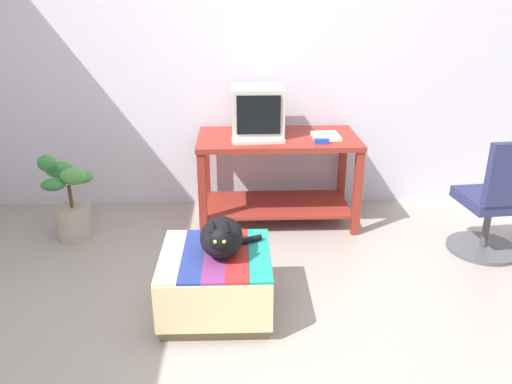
{
  "coord_description": "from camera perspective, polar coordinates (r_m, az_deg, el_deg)",
  "views": [
    {
      "loc": [
        -0.1,
        -2.34,
        1.82
      ],
      "look_at": [
        -0.0,
        0.85,
        0.55
      ],
      "focal_mm": 35.81,
      "sensor_mm": 36.0,
      "label": 1
    }
  ],
  "objects": [
    {
      "name": "ottoman_with_blanket",
      "position": [
        3.1,
        -4.48,
        -10.03
      ],
      "size": [
        0.64,
        0.66,
        0.38
      ],
      "color": "#7A664C",
      "rests_on": "ground_plane"
    },
    {
      "name": "keyboard",
      "position": [
        3.94,
        0.26,
        5.79
      ],
      "size": [
        0.41,
        0.19,
        0.02
      ],
      "primitive_type": "cube",
      "rotation": [
        0.0,
        0.0,
        0.09
      ],
      "color": "beige",
      "rests_on": "desk"
    },
    {
      "name": "potted_plant",
      "position": [
        4.18,
        -20.02,
        -0.9
      ],
      "size": [
        0.41,
        0.41,
        0.68
      ],
      "color": "#B7A893",
      "rests_on": "ground_plane"
    },
    {
      "name": "ground_plane",
      "position": [
        2.97,
        0.6,
        -16.14
      ],
      "size": [
        14.0,
        14.0,
        0.0
      ],
      "primitive_type": "plane",
      "color": "#9E9389"
    },
    {
      "name": "cat",
      "position": [
        2.95,
        -3.87,
        -5.03
      ],
      "size": [
        0.37,
        0.38,
        0.27
      ],
      "rotation": [
        0.0,
        0.0,
        -0.01
      ],
      "color": "black",
      "rests_on": "ottoman_with_blanket"
    },
    {
      "name": "office_chair",
      "position": [
        4.02,
        25.17,
        -1.36
      ],
      "size": [
        0.52,
        0.52,
        0.89
      ],
      "rotation": [
        0.0,
        0.0,
        3.25
      ],
      "color": "#4C4C51",
      "rests_on": "ground_plane"
    },
    {
      "name": "desk",
      "position": [
        4.17,
        2.42,
        3.15
      ],
      "size": [
        1.29,
        0.69,
        0.73
      ],
      "rotation": [
        0.0,
        0.0,
        0.01
      ],
      "color": "maroon",
      "rests_on": "ground_plane"
    },
    {
      "name": "book",
      "position": [
        4.1,
        7.79,
        6.2
      ],
      "size": [
        0.22,
        0.26,
        0.02
      ],
      "primitive_type": "cube",
      "rotation": [
        0.0,
        0.0,
        0.05
      ],
      "color": "white",
      "rests_on": "desk"
    },
    {
      "name": "tv_monitor",
      "position": [
        4.11,
        0.18,
        8.98
      ],
      "size": [
        0.41,
        0.38,
        0.38
      ],
      "rotation": [
        0.0,
        0.0,
        0.01
      ],
      "color": "#BCB7A8",
      "rests_on": "desk"
    },
    {
      "name": "stapler",
      "position": [
        3.92,
        7.36,
        5.66
      ],
      "size": [
        0.11,
        0.04,
        0.04
      ],
      "primitive_type": "cube",
      "rotation": [
        0.0,
        0.0,
        1.52
      ],
      "color": "#2342B7",
      "rests_on": "desk"
    },
    {
      "name": "back_wall",
      "position": [
        4.42,
        -0.44,
        14.93
      ],
      "size": [
        8.0,
        0.1,
        2.6
      ],
      "primitive_type": "cube",
      "color": "silver",
      "rests_on": "ground_plane"
    }
  ]
}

